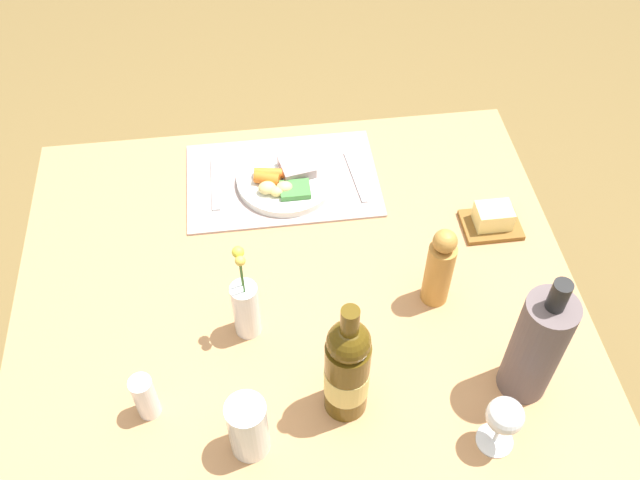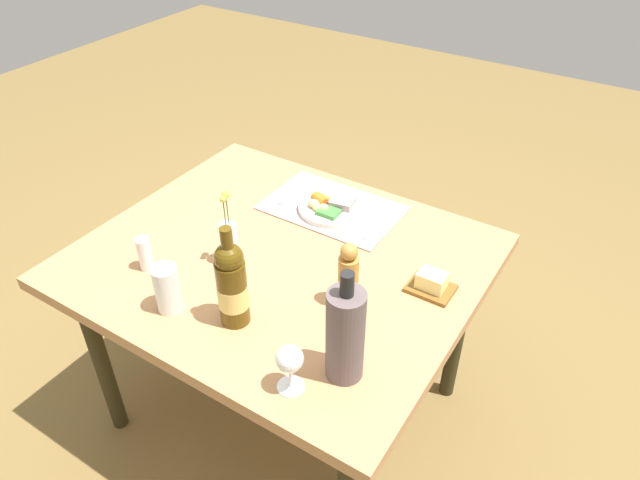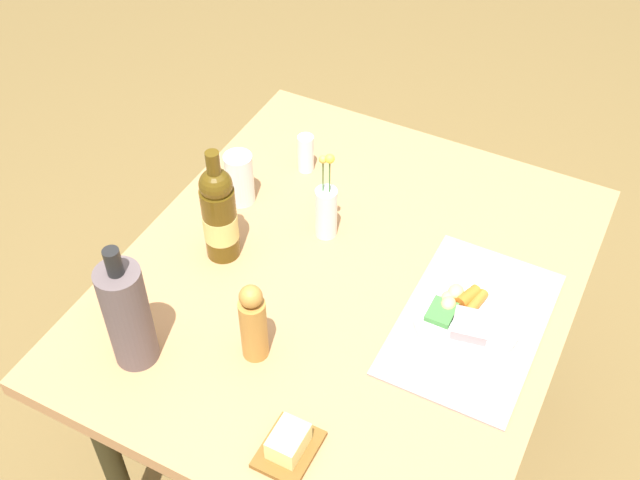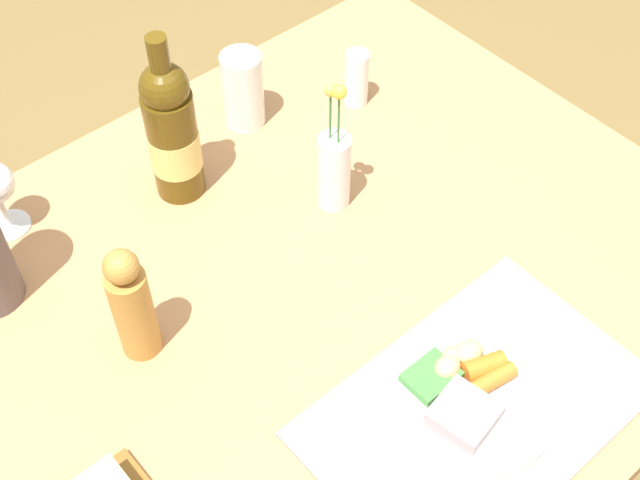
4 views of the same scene
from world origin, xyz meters
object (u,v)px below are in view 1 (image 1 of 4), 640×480
at_px(salt_shaker, 145,397).
at_px(butter_dish, 492,219).
at_px(fork, 355,177).
at_px(flower_vase, 246,307).
at_px(pepper_mill, 439,268).
at_px(wine_glass, 504,417).
at_px(dinner_plate, 286,179).
at_px(water_tumbler, 249,430).
at_px(cooler_bottle, 537,346).
at_px(dining_table, 297,302).
at_px(knife, 215,182).
at_px(wine_bottle, 347,369).

xyz_separation_m(salt_shaker, butter_dish, (-0.76, -0.36, -0.03)).
height_order(fork, flower_vase, flower_vase).
height_order(salt_shaker, pepper_mill, pepper_mill).
height_order(pepper_mill, wine_glass, pepper_mill).
bearing_deg(dinner_plate, water_tumbler, 79.07).
bearing_deg(flower_vase, pepper_mill, -175.49).
bearing_deg(cooler_bottle, pepper_mill, -61.51).
relative_size(water_tumbler, wine_glass, 1.06).
bearing_deg(dinner_plate, pepper_mill, 127.05).
bearing_deg(dining_table, knife, -63.01).
height_order(knife, water_tumbler, water_tumbler).
xyz_separation_m(knife, cooler_bottle, (-0.56, 0.61, 0.12)).
bearing_deg(wine_bottle, dinner_plate, -84.54).
relative_size(salt_shaker, cooler_bottle, 0.34).
bearing_deg(flower_vase, wine_bottle, 132.08).
relative_size(dining_table, butter_dish, 9.10).
relative_size(fork, wine_bottle, 0.57).
height_order(flower_vase, wine_glass, flower_vase).
xyz_separation_m(salt_shaker, pepper_mill, (-0.58, -0.19, 0.04)).
relative_size(pepper_mill, wine_glass, 1.54).
distance_m(water_tumbler, wine_bottle, 0.20).
relative_size(knife, wine_glass, 1.37).
bearing_deg(dinner_plate, dining_table, 88.73).
relative_size(water_tumbler, cooler_bottle, 0.45).
height_order(dinner_plate, butter_dish, butter_dish).
bearing_deg(butter_dish, wine_bottle, 44.96).
bearing_deg(salt_shaker, dining_table, -138.91).
xyz_separation_m(dinner_plate, pepper_mill, (-0.28, 0.37, 0.08)).
bearing_deg(water_tumbler, cooler_bottle, -173.48).
bearing_deg(cooler_bottle, wine_glass, 52.13).
xyz_separation_m(fork, wine_bottle, (0.11, 0.58, 0.12)).
distance_m(dinner_plate, wine_bottle, 0.60).
xyz_separation_m(dining_table, butter_dish, (-0.46, -0.10, 0.10)).
distance_m(butter_dish, pepper_mill, 0.26).
height_order(knife, wine_glass, wine_glass).
relative_size(dinner_plate, wine_glass, 1.76).
bearing_deg(water_tumbler, dining_table, -108.55).
relative_size(butter_dish, wine_glass, 0.98).
xyz_separation_m(dining_table, fork, (-0.17, -0.29, 0.08)).
height_order(dinner_plate, pepper_mill, pepper_mill).
height_order(wine_bottle, pepper_mill, wine_bottle).
xyz_separation_m(dinner_plate, flower_vase, (0.11, 0.40, 0.06)).
bearing_deg(flower_vase, knife, -82.70).
xyz_separation_m(fork, flower_vase, (0.28, 0.40, 0.07)).
relative_size(knife, wine_bottle, 0.60).
bearing_deg(salt_shaker, water_tumbler, 153.54).
bearing_deg(butter_dish, salt_shaker, 25.66).
height_order(dining_table, dinner_plate, dinner_plate).
height_order(cooler_bottle, pepper_mill, cooler_bottle).
bearing_deg(wine_bottle, knife, -69.82).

